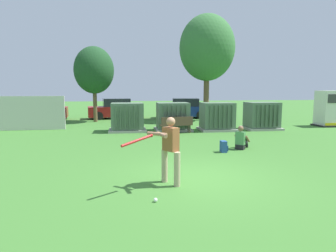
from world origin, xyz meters
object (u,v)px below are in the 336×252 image
object	(u,v)px
park_bench	(177,124)
sports_ball	(155,200)
transformer_mid_east	(217,117)
parked_car_right_of_center	(184,109)
transformer_mid_west	(173,117)
transformer_east	(262,116)
batter	(169,147)
seated_spectator	(241,140)
parked_car_left_of_center	(115,109)
transformer_west	(127,118)
parked_car_leftmost	(39,110)
backpack	(224,147)
generator_enclosure	(329,109)

from	to	relation	value
park_bench	sports_ball	distance (m)	9.74
transformer_mid_east	parked_car_right_of_center	world-z (taller)	same
transformer_mid_west	transformer_east	bearing A→B (deg)	-2.92
transformer_east	park_bench	size ratio (longest dim) A/B	1.14
batter	seated_spectator	xyz separation A→B (m)	(3.57, 3.94, -0.60)
seated_spectator	parked_car_left_of_center	world-z (taller)	parked_car_left_of_center
transformer_west	parked_car_leftmost	xyz separation A→B (m)	(-6.68, 6.93, -0.04)
transformer_mid_west	sports_ball	distance (m)	10.89
transformer_mid_east	transformer_east	bearing A→B (deg)	1.13
parked_car_leftmost	sports_ball	bearing A→B (deg)	-67.88
seated_spectator	backpack	xyz separation A→B (m)	(-0.90, -0.48, -0.16)
transformer_mid_west	generator_enclosure	xyz separation A→B (m)	(10.33, 0.41, 0.35)
generator_enclosure	transformer_west	bearing A→B (deg)	-178.49
sports_ball	backpack	size ratio (longest dim) A/B	0.20
transformer_mid_east	park_bench	world-z (taller)	transformer_mid_east
parked_car_right_of_center	park_bench	bearing A→B (deg)	-104.22
parked_car_right_of_center	parked_car_leftmost	bearing A→B (deg)	179.54
backpack	transformer_mid_west	bearing A→B (deg)	99.38
generator_enclosure	park_bench	size ratio (longest dim) A/B	1.25
sports_ball	seated_spectator	world-z (taller)	seated_spectator
batter	sports_ball	bearing A→B (deg)	-112.70
sports_ball	batter	bearing A→B (deg)	67.30
transformer_west	transformer_east	size ratio (longest dim) A/B	1.00
sports_ball	transformer_mid_west	bearing A→B (deg)	78.67
generator_enclosure	park_bench	bearing A→B (deg)	-171.33
transformer_east	generator_enclosure	distance (m)	5.02
seated_spectator	transformer_west	bearing A→B (deg)	128.71
transformer_mid_east	park_bench	size ratio (longest dim) A/B	1.14
sports_ball	seated_spectator	xyz separation A→B (m)	(4.04, 5.06, 0.33)
batter	sports_ball	distance (m)	1.53
generator_enclosure	parked_car_left_of_center	size ratio (longest dim) A/B	0.52
parked_car_leftmost	generator_enclosure	bearing A→B (deg)	-18.54
transformer_mid_east	parked_car_left_of_center	xyz separation A→B (m)	(-6.11, 7.66, -0.04)
seated_spectator	parked_car_left_of_center	size ratio (longest dim) A/B	0.22
park_bench	batter	xyz separation A→B (m)	(-1.69, -8.37, 0.44)
transformer_east	sports_ball	xyz separation A→B (m)	(-7.50, -10.37, -0.74)
transformer_mid_west	parked_car_right_of_center	world-z (taller)	same
sports_ball	backpack	bearing A→B (deg)	55.63
transformer_mid_east	batter	xyz separation A→B (m)	(-4.24, -9.20, 0.19)
parked_car_left_of_center	parked_car_right_of_center	size ratio (longest dim) A/B	1.00
transformer_mid_west	batter	size ratio (longest dim) A/B	1.21
parked_car_leftmost	parked_car_left_of_center	bearing A→B (deg)	3.40
generator_enclosure	parked_car_leftmost	distance (m)	20.71
transformer_east	seated_spectator	world-z (taller)	transformer_east
backpack	sports_ball	bearing A→B (deg)	-124.37
transformer_mid_east	generator_enclosure	size ratio (longest dim) A/B	0.91
transformer_east	generator_enclosure	size ratio (longest dim) A/B	0.91
transformer_mid_east	parked_car_left_of_center	size ratio (longest dim) A/B	0.48
park_bench	backpack	distance (m)	5.01
transformer_east	park_bench	distance (m)	5.42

